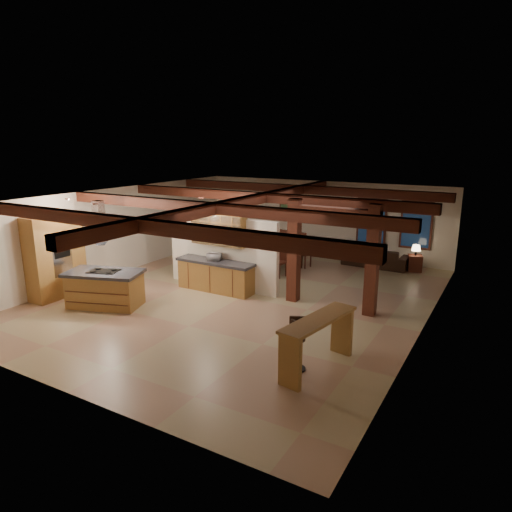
{
  "coord_description": "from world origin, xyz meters",
  "views": [
    {
      "loc": [
        6.62,
        -10.67,
        4.42
      ],
      "look_at": [
        0.18,
        0.5,
        1.14
      ],
      "focal_mm": 32.0,
      "sensor_mm": 36.0,
      "label": 1
    }
  ],
  "objects_px": {
    "kitchen_island": "(105,288)",
    "bar_counter": "(318,335)",
    "dining_table": "(274,259)",
    "sofa": "(376,257)"
  },
  "relations": [
    {
      "from": "dining_table",
      "to": "bar_counter",
      "type": "height_order",
      "value": "bar_counter"
    },
    {
      "from": "kitchen_island",
      "to": "bar_counter",
      "type": "distance_m",
      "value": 6.43
    },
    {
      "from": "kitchen_island",
      "to": "dining_table",
      "type": "height_order",
      "value": "kitchen_island"
    },
    {
      "from": "kitchen_island",
      "to": "bar_counter",
      "type": "height_order",
      "value": "bar_counter"
    },
    {
      "from": "kitchen_island",
      "to": "sofa",
      "type": "relative_size",
      "value": 0.98
    },
    {
      "from": "dining_table",
      "to": "sofa",
      "type": "relative_size",
      "value": 0.83
    },
    {
      "from": "dining_table",
      "to": "kitchen_island",
      "type": "bearing_deg",
      "value": -107.03
    },
    {
      "from": "kitchen_island",
      "to": "bar_counter",
      "type": "bearing_deg",
      "value": -3.84
    },
    {
      "from": "sofa",
      "to": "bar_counter",
      "type": "xyz_separation_m",
      "value": [
        1.14,
        -8.18,
        0.39
      ]
    },
    {
      "from": "dining_table",
      "to": "sofa",
      "type": "bearing_deg",
      "value": 37.11
    }
  ]
}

